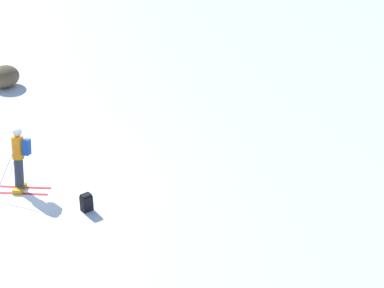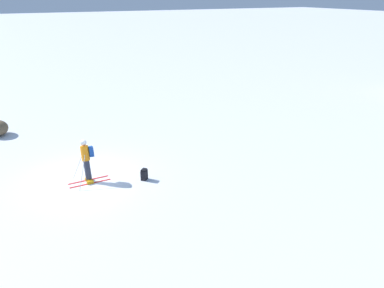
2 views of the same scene
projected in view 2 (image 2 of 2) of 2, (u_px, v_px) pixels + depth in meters
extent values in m
plane|color=white|center=(87.00, 178.00, 16.46)|extent=(300.00, 300.00, 0.00)
cube|color=red|center=(88.00, 180.00, 16.24)|extent=(0.11, 1.74, 0.01)
cube|color=red|center=(90.00, 183.00, 15.95)|extent=(0.11, 1.74, 0.01)
cube|color=orange|center=(88.00, 179.00, 16.22)|extent=(0.14, 0.28, 0.12)
cube|color=orange|center=(90.00, 182.00, 15.92)|extent=(0.14, 0.28, 0.12)
cylinder|color=#2D3342|center=(88.00, 170.00, 15.99)|extent=(0.43, 0.27, 0.85)
cylinder|color=orange|center=(85.00, 153.00, 15.84)|extent=(0.47, 0.35, 0.70)
sphere|color=tan|center=(83.00, 143.00, 15.76)|extent=(0.28, 0.23, 0.27)
sphere|color=silver|center=(83.00, 143.00, 15.75)|extent=(0.32, 0.27, 0.32)
cube|color=#194293|center=(91.00, 151.00, 15.95)|extent=(0.37, 0.18, 0.49)
cylinder|color=#B7B7BC|center=(78.00, 166.00, 16.20)|extent=(0.18, 0.53, 1.17)
cylinder|color=#B7B7BC|center=(82.00, 173.00, 15.49)|extent=(0.71, 0.52, 1.27)
cube|color=black|center=(144.00, 175.00, 16.21)|extent=(0.37, 0.37, 0.44)
cube|color=black|center=(144.00, 170.00, 16.12)|extent=(0.33, 0.33, 0.06)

